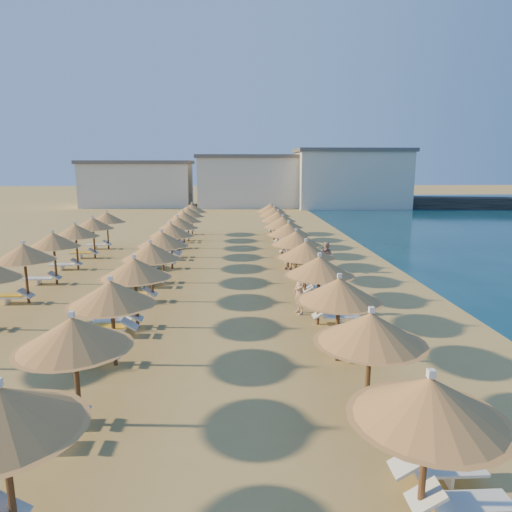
{
  "coord_description": "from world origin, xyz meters",
  "views": [
    {
      "loc": [
        0.38,
        -19.52,
        6.09
      ],
      "look_at": [
        1.49,
        4.0,
        1.3
      ],
      "focal_mm": 32.0,
      "sensor_mm": 36.0,
      "label": 1
    }
  ],
  "objects_px": {
    "beachgoer_b": "(326,257)",
    "beachgoer_c": "(288,254)",
    "parasol_row_west": "(162,240)",
    "parasol_row_east": "(296,239)",
    "beachgoer_a": "(300,291)",
    "jetty": "(416,202)"
  },
  "relations": [
    {
      "from": "parasol_row_east",
      "to": "parasol_row_west",
      "type": "height_order",
      "value": "same"
    },
    {
      "from": "parasol_row_west",
      "to": "beachgoer_b",
      "type": "distance_m",
      "value": 9.2
    },
    {
      "from": "beachgoer_b",
      "to": "beachgoer_c",
      "type": "height_order",
      "value": "beachgoer_c"
    },
    {
      "from": "parasol_row_west",
      "to": "beachgoer_a",
      "type": "relative_size",
      "value": 18.51
    },
    {
      "from": "parasol_row_west",
      "to": "parasol_row_east",
      "type": "bearing_deg",
      "value": 0.0
    },
    {
      "from": "beachgoer_c",
      "to": "beachgoer_b",
      "type": "bearing_deg",
      "value": 16.26
    },
    {
      "from": "jetty",
      "to": "parasol_row_east",
      "type": "bearing_deg",
      "value": -110.66
    },
    {
      "from": "parasol_row_east",
      "to": "beachgoer_a",
      "type": "xyz_separation_m",
      "value": [
        -0.53,
        -5.27,
        -1.3
      ]
    },
    {
      "from": "beachgoer_a",
      "to": "parasol_row_west",
      "type": "bearing_deg",
      "value": -147.35
    },
    {
      "from": "beachgoer_c",
      "to": "beachgoer_a",
      "type": "bearing_deg",
      "value": -54.72
    },
    {
      "from": "beachgoer_b",
      "to": "parasol_row_east",
      "type": "bearing_deg",
      "value": -93.81
    },
    {
      "from": "jetty",
      "to": "beachgoer_a",
      "type": "xyz_separation_m",
      "value": [
        -22.62,
        -44.78,
        0.21
      ]
    },
    {
      "from": "beachgoer_b",
      "to": "beachgoer_c",
      "type": "distance_m",
      "value": 2.24
    },
    {
      "from": "beachgoer_b",
      "to": "beachgoer_a",
      "type": "xyz_separation_m",
      "value": [
        -2.55,
        -7.19,
        0.1
      ]
    },
    {
      "from": "beachgoer_b",
      "to": "jetty",
      "type": "bearing_deg",
      "value": 104.47
    },
    {
      "from": "jetty",
      "to": "parasol_row_east",
      "type": "xyz_separation_m",
      "value": [
        -22.09,
        -39.51,
        1.51
      ]
    },
    {
      "from": "jetty",
      "to": "beachgoer_c",
      "type": "distance_m",
      "value": 42.89
    },
    {
      "from": "parasol_row_west",
      "to": "beachgoer_c",
      "type": "xyz_separation_m",
      "value": [
        6.82,
        2.77,
        -1.34
      ]
    },
    {
      "from": "jetty",
      "to": "beachgoer_b",
      "type": "height_order",
      "value": "beachgoer_b"
    },
    {
      "from": "parasol_row_east",
      "to": "beachgoer_b",
      "type": "distance_m",
      "value": 3.11
    },
    {
      "from": "jetty",
      "to": "parasol_row_east",
      "type": "distance_m",
      "value": 45.29
    },
    {
      "from": "parasol_row_east",
      "to": "parasol_row_west",
      "type": "bearing_deg",
      "value": 180.0
    }
  ]
}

